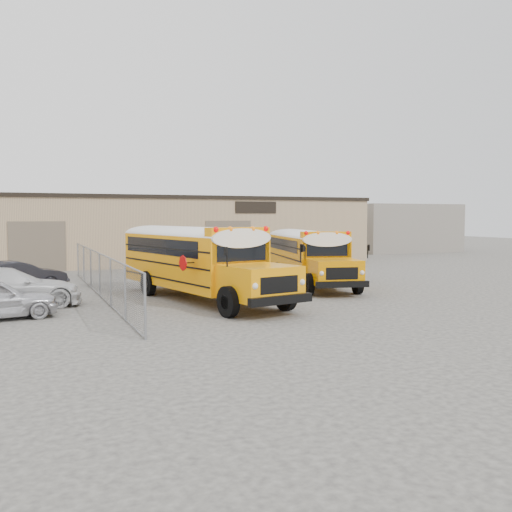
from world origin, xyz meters
name	(u,v)px	position (x,y,z in m)	size (l,w,h in m)	color
ground	(262,298)	(0.00, 0.00, 0.00)	(120.00, 120.00, 0.00)	#403D3A
warehouse	(153,229)	(0.00, 19.99, 2.37)	(30.20, 10.20, 4.67)	tan
chainlink_fence	(100,275)	(-6.00, 3.00, 0.90)	(0.07, 18.07, 1.81)	gray
distant_building_right	(393,228)	(24.00, 24.00, 2.20)	(10.00, 8.00, 4.40)	gray
school_bus_left	(136,249)	(-3.79, 6.63, 1.71)	(4.48, 10.37, 2.95)	#FF9B07
school_bus_right	(283,247)	(5.09, 8.80, 1.54)	(4.08, 9.38, 2.67)	orange
tarp_bundle	(260,284)	(-0.36, -0.61, 0.67)	(1.04, 0.98, 1.31)	black
car_white	(7,288)	(-9.48, 1.00, 0.74)	(2.08, 5.12, 1.49)	silver
car_dark	(18,276)	(-9.10, 6.00, 0.67)	(1.42, 4.09, 1.35)	black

